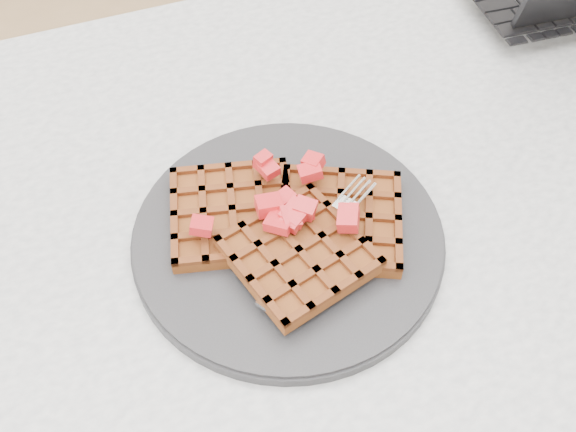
# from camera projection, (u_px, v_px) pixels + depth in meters

# --- Properties ---
(ground) EXTENTS (4.00, 4.00, 0.00)m
(ground) POSITION_uv_depth(u_px,v_px,m) (351.00, 423.00, 1.29)
(ground) COLOR tan
(ground) RESTS_ON ground
(table) EXTENTS (1.20, 0.80, 0.75)m
(table) POSITION_uv_depth(u_px,v_px,m) (391.00, 236.00, 0.78)
(table) COLOR silver
(table) RESTS_ON ground
(plate) EXTENTS (0.31, 0.31, 0.02)m
(plate) POSITION_uv_depth(u_px,v_px,m) (288.00, 236.00, 0.63)
(plate) COLOR black
(plate) RESTS_ON table
(waffles) EXTENTS (0.25, 0.22, 0.03)m
(waffles) POSITION_uv_depth(u_px,v_px,m) (290.00, 227.00, 0.62)
(waffles) COLOR brown
(waffles) RESTS_ON plate
(strawberry_pile) EXTENTS (0.15, 0.15, 0.02)m
(strawberry_pile) POSITION_uv_depth(u_px,v_px,m) (288.00, 207.00, 0.60)
(strawberry_pile) COLOR #AA0008
(strawberry_pile) RESTS_ON waffles
(fork) EXTENTS (0.17, 0.12, 0.02)m
(fork) POSITION_uv_depth(u_px,v_px,m) (325.00, 239.00, 0.61)
(fork) COLOR silver
(fork) RESTS_ON plate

